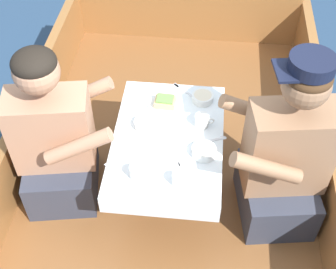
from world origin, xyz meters
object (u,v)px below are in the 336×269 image
Objects in this scene: person_starboard at (284,159)px; sandwich at (165,101)px; coffee_cup_starboard at (137,172)px; coffee_cup_center at (180,179)px; person_port at (56,141)px; coffee_cup_port at (202,121)px.

person_starboard reaches higher than sandwich.
coffee_cup_starboard is (-0.08, -0.49, 0.00)m from sandwich.
coffee_cup_center is at bearing 14.63° from person_starboard.
person_starboard is (1.15, -0.03, 0.03)m from person_port.
coffee_cup_starboard reaches higher than sandwich.
coffee_cup_starboard is at bearing -127.83° from coffee_cup_port.
person_port reaches higher than coffee_cup_starboard.
sandwich is 0.50m from coffee_cup_starboard.
sandwich is (0.54, 0.27, 0.08)m from person_port.
person_starboard reaches higher than coffee_cup_center.
person_starboard is 0.54m from coffee_cup_center.
sandwich is at bearing -34.52° from person_starboard.
person_port is 0.92× the size of person_starboard.
coffee_cup_port is at bearing -31.79° from sandwich.
coffee_cup_starboard is 0.20m from coffee_cup_center.
coffee_cup_starboard is at bearing -36.13° from person_port.
person_port is 0.76m from coffee_cup_port.
coffee_cup_port is 0.46m from coffee_cup_starboard.
coffee_cup_center is at bearing -102.13° from coffee_cup_port.
coffee_cup_port is at bearing 77.87° from coffee_cup_center.
person_port reaches higher than sandwich.
coffee_cup_starboard is at bearing 174.27° from coffee_cup_center.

